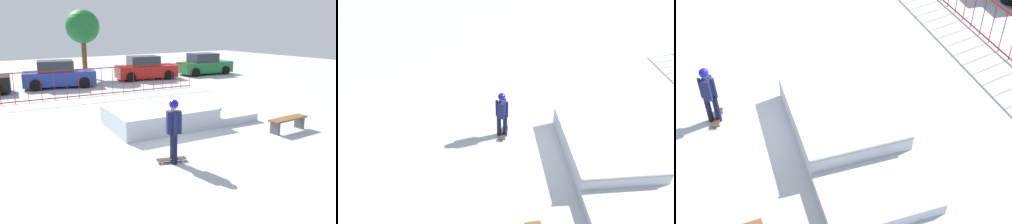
{
  "view_description": "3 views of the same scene",
  "coord_description": "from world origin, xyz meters",
  "views": [
    {
      "loc": [
        -5.47,
        -9.33,
        3.53
      ],
      "look_at": [
        0.05,
        -0.7,
        0.9
      ],
      "focal_mm": 35.63,
      "sensor_mm": 36.0,
      "label": 1
    },
    {
      "loc": [
        8.05,
        -3.63,
        7.19
      ],
      "look_at": [
        -0.82,
        -2.27,
        1.0
      ],
      "focal_mm": 34.55,
      "sensor_mm": 36.0,
      "label": 2
    },
    {
      "loc": [
        8.81,
        -2.47,
        7.75
      ],
      "look_at": [
        0.82,
        0.78,
        0.6
      ],
      "focal_mm": 45.54,
      "sensor_mm": 36.0,
      "label": 3
    }
  ],
  "objects": [
    {
      "name": "skateboard",
      "position": [
        -0.89,
        -2.34,
        0.08
      ],
      "size": [
        0.82,
        0.44,
        0.09
      ],
      "rotation": [
        0.0,
        0.0,
        5.96
      ],
      "color": "#3F2D1E",
      "rests_on": "ground"
    },
    {
      "name": "ground_plane",
      "position": [
        0.0,
        0.0,
        0.0
      ],
      "size": [
        60.0,
        60.0,
        0.0
      ],
      "primitive_type": "plane",
      "color": "#B2B7C1"
    },
    {
      "name": "skate_ramp",
      "position": [
        1.07,
        0.72,
        0.32
      ],
      "size": [
        5.56,
        2.96,
        0.74
      ],
      "rotation": [
        0.0,
        0.0,
        -0.07
      ],
      "color": "silver",
      "rests_on": "ground"
    },
    {
      "name": "skater",
      "position": [
        -0.86,
        -2.4,
        1.01
      ],
      "size": [
        0.43,
        0.42,
        1.73
      ],
      "rotation": [
        0.0,
        0.0,
        5.91
      ],
      "color": "black",
      "rests_on": "ground"
    }
  ]
}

